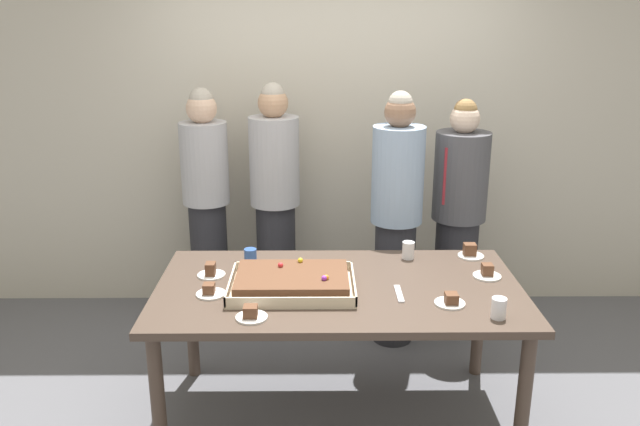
{
  "coord_description": "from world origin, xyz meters",
  "views": [
    {
      "loc": [
        -0.12,
        -3.09,
        2.16
      ],
      "look_at": [
        -0.1,
        0.15,
        1.13
      ],
      "focal_mm": 36.23,
      "sensor_mm": 36.0,
      "label": 1
    }
  ],
  "objects_px": {
    "plated_slice_near_left": "(251,314)",
    "person_striped_tie_right": "(275,202)",
    "plated_slice_near_right": "(470,252)",
    "person_serving_front": "(207,203)",
    "drink_cup_far_end": "(499,308)",
    "drink_cup_middle": "(250,257)",
    "plated_slice_center_back": "(451,301)",
    "person_far_right_suit": "(396,217)",
    "plated_slice_far_right": "(487,273)",
    "plated_slice_center_front": "(211,272)",
    "person_green_shirt_behind": "(458,217)",
    "party_table": "(339,300)",
    "drink_cup_nearest": "(408,250)",
    "cake_server_utensil": "(399,294)",
    "sheet_cake": "(292,282)",
    "plated_slice_far_left": "(210,292)"
  },
  "relations": [
    {
      "from": "plated_slice_near_left",
      "to": "plated_slice_center_back",
      "type": "relative_size",
      "value": 1.0
    },
    {
      "from": "drink_cup_far_end",
      "to": "drink_cup_middle",
      "type": "bearing_deg",
      "value": 151.75
    },
    {
      "from": "party_table",
      "to": "plated_slice_far_right",
      "type": "height_order",
      "value": "plated_slice_far_right"
    },
    {
      "from": "plated_slice_near_left",
      "to": "person_serving_front",
      "type": "distance_m",
      "value": 1.65
    },
    {
      "from": "plated_slice_center_front",
      "to": "person_green_shirt_behind",
      "type": "xyz_separation_m",
      "value": [
        1.53,
        0.89,
        0.02
      ]
    },
    {
      "from": "person_serving_front",
      "to": "person_far_right_suit",
      "type": "height_order",
      "value": "person_far_right_suit"
    },
    {
      "from": "plated_slice_near_right",
      "to": "drink_cup_middle",
      "type": "height_order",
      "value": "drink_cup_middle"
    },
    {
      "from": "plated_slice_center_back",
      "to": "person_far_right_suit",
      "type": "bearing_deg",
      "value": 96.93
    },
    {
      "from": "plated_slice_center_back",
      "to": "drink_cup_middle",
      "type": "bearing_deg",
      "value": 153.55
    },
    {
      "from": "plated_slice_center_front",
      "to": "person_green_shirt_behind",
      "type": "height_order",
      "value": "person_green_shirt_behind"
    },
    {
      "from": "sheet_cake",
      "to": "person_striped_tie_right",
      "type": "distance_m",
      "value": 1.27
    },
    {
      "from": "person_serving_front",
      "to": "person_green_shirt_behind",
      "type": "distance_m",
      "value": 1.73
    },
    {
      "from": "drink_cup_middle",
      "to": "person_green_shirt_behind",
      "type": "relative_size",
      "value": 0.06
    },
    {
      "from": "party_table",
      "to": "plated_slice_near_right",
      "type": "distance_m",
      "value": 0.89
    },
    {
      "from": "plated_slice_center_front",
      "to": "plated_slice_near_right",
      "type": "bearing_deg",
      "value": 10.72
    },
    {
      "from": "plated_slice_far_right",
      "to": "drink_cup_middle",
      "type": "distance_m",
      "value": 1.3
    },
    {
      "from": "plated_slice_near_left",
      "to": "plated_slice_near_right",
      "type": "xyz_separation_m",
      "value": [
        1.2,
        0.78,
        0.01
      ]
    },
    {
      "from": "plated_slice_near_right",
      "to": "person_serving_front",
      "type": "relative_size",
      "value": 0.09
    },
    {
      "from": "drink_cup_far_end",
      "to": "person_striped_tie_right",
      "type": "bearing_deg",
      "value": 125.47
    },
    {
      "from": "plated_slice_far_left",
      "to": "plated_slice_center_front",
      "type": "distance_m",
      "value": 0.24
    },
    {
      "from": "sheet_cake",
      "to": "plated_slice_far_left",
      "type": "relative_size",
      "value": 4.27
    },
    {
      "from": "plated_slice_far_right",
      "to": "person_green_shirt_behind",
      "type": "xyz_separation_m",
      "value": [
        0.04,
        0.91,
        0.02
      ]
    },
    {
      "from": "plated_slice_center_back",
      "to": "cake_server_utensil",
      "type": "distance_m",
      "value": 0.26
    },
    {
      "from": "sheet_cake",
      "to": "plated_slice_near_left",
      "type": "height_order",
      "value": "sheet_cake"
    },
    {
      "from": "plated_slice_far_right",
      "to": "plated_slice_center_front",
      "type": "bearing_deg",
      "value": 179.23
    },
    {
      "from": "plated_slice_center_front",
      "to": "person_green_shirt_behind",
      "type": "relative_size",
      "value": 0.09
    },
    {
      "from": "party_table",
      "to": "drink_cup_middle",
      "type": "relative_size",
      "value": 19.01
    },
    {
      "from": "plated_slice_near_left",
      "to": "person_striped_tie_right",
      "type": "height_order",
      "value": "person_striped_tie_right"
    },
    {
      "from": "party_table",
      "to": "person_serving_front",
      "type": "distance_m",
      "value": 1.5
    },
    {
      "from": "plated_slice_near_right",
      "to": "person_far_right_suit",
      "type": "xyz_separation_m",
      "value": [
        -0.38,
        0.46,
        0.07
      ]
    },
    {
      "from": "plated_slice_near_left",
      "to": "cake_server_utensil",
      "type": "bearing_deg",
      "value": 19.83
    },
    {
      "from": "plated_slice_near_left",
      "to": "plated_slice_far_right",
      "type": "bearing_deg",
      "value": 21.51
    },
    {
      "from": "drink_cup_nearest",
      "to": "person_serving_front",
      "type": "xyz_separation_m",
      "value": [
        -1.29,
        0.83,
        0.04
      ]
    },
    {
      "from": "person_serving_front",
      "to": "person_striped_tie_right",
      "type": "distance_m",
      "value": 0.48
    },
    {
      "from": "plated_slice_center_front",
      "to": "drink_cup_far_end",
      "type": "relative_size",
      "value": 1.5
    },
    {
      "from": "plated_slice_center_back",
      "to": "person_green_shirt_behind",
      "type": "height_order",
      "value": "person_green_shirt_behind"
    },
    {
      "from": "plated_slice_center_back",
      "to": "drink_cup_far_end",
      "type": "relative_size",
      "value": 1.5
    },
    {
      "from": "person_green_shirt_behind",
      "to": "person_serving_front",
      "type": "bearing_deg",
      "value": -50.86
    },
    {
      "from": "drink_cup_middle",
      "to": "drink_cup_far_end",
      "type": "relative_size",
      "value": 1.0
    },
    {
      "from": "sheet_cake",
      "to": "person_far_right_suit",
      "type": "bearing_deg",
      "value": 55.06
    },
    {
      "from": "party_table",
      "to": "person_far_right_suit",
      "type": "relative_size",
      "value": 1.13
    },
    {
      "from": "sheet_cake",
      "to": "plated_slice_near_left",
      "type": "relative_size",
      "value": 4.27
    },
    {
      "from": "drink_cup_far_end",
      "to": "person_green_shirt_behind",
      "type": "distance_m",
      "value": 1.4
    },
    {
      "from": "plated_slice_near_left",
      "to": "plated_slice_near_right",
      "type": "relative_size",
      "value": 1.0
    },
    {
      "from": "cake_server_utensil",
      "to": "person_striped_tie_right",
      "type": "relative_size",
      "value": 0.12
    },
    {
      "from": "cake_server_utensil",
      "to": "person_green_shirt_behind",
      "type": "bearing_deg",
      "value": 64.58
    },
    {
      "from": "plated_slice_center_back",
      "to": "person_far_right_suit",
      "type": "relative_size",
      "value": 0.09
    },
    {
      "from": "party_table",
      "to": "plated_slice_near_left",
      "type": "height_order",
      "value": "plated_slice_near_left"
    },
    {
      "from": "plated_slice_far_right",
      "to": "plated_slice_center_front",
      "type": "relative_size",
      "value": 1.0
    },
    {
      "from": "drink_cup_middle",
      "to": "plated_slice_near_left",
      "type": "bearing_deg",
      "value": -84.45
    }
  ]
}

